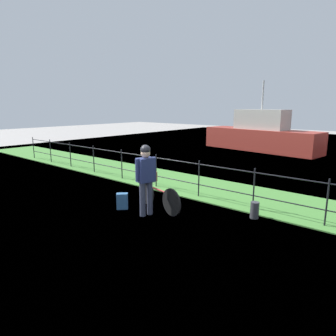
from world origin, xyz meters
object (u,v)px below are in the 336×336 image
(bicycle_main, at_px, (158,196))
(mooring_bollard, at_px, (255,210))
(wooden_crate, at_px, (149,176))
(moored_boat_near, at_px, (260,135))
(cyclist_person, at_px, (146,174))
(backpack_on_paving, at_px, (122,201))
(terrier_dog, at_px, (149,168))

(bicycle_main, height_order, mooring_bollard, bicycle_main)
(bicycle_main, height_order, wooden_crate, wooden_crate)
(bicycle_main, xyz_separation_m, wooden_crate, (-0.40, 0.09, 0.43))
(moored_boat_near, bearing_deg, cyclist_person, -78.84)
(cyclist_person, bearing_deg, bicycle_main, 97.76)
(cyclist_person, distance_m, backpack_on_paving, 1.11)
(bicycle_main, bearing_deg, moored_boat_near, 101.30)
(bicycle_main, relative_size, backpack_on_paving, 4.29)
(moored_boat_near, bearing_deg, terrier_dog, -80.43)
(cyclist_person, xyz_separation_m, mooring_bollard, (2.05, 1.47, -0.81))
(terrier_dog, bearing_deg, bicycle_main, -12.91)
(bicycle_main, bearing_deg, backpack_on_paving, -141.85)
(bicycle_main, xyz_separation_m, mooring_bollard, (2.11, 0.99, -0.16))
(mooring_bollard, bearing_deg, backpack_on_paving, -151.27)
(backpack_on_paving, xyz_separation_m, mooring_bollard, (2.82, 1.54, -0.01))
(bicycle_main, distance_m, moored_boat_near, 11.62)
(wooden_crate, distance_m, terrier_dog, 0.20)
(backpack_on_paving, xyz_separation_m, moored_boat_near, (-1.57, 11.94, 0.68))
(bicycle_main, distance_m, cyclist_person, 0.81)
(wooden_crate, xyz_separation_m, backpack_on_paving, (-0.31, -0.64, -0.58))
(wooden_crate, relative_size, moored_boat_near, 0.06)
(wooden_crate, bearing_deg, bicycle_main, -12.91)
(mooring_bollard, bearing_deg, terrier_dog, -159.96)
(bicycle_main, xyz_separation_m, cyclist_person, (0.06, -0.48, 0.65))
(backpack_on_paving, height_order, moored_boat_near, moored_boat_near)
(terrier_dog, distance_m, backpack_on_paving, 1.06)
(cyclist_person, relative_size, moored_boat_near, 0.24)
(backpack_on_paving, relative_size, mooring_bollard, 1.03)
(bicycle_main, relative_size, moored_boat_near, 0.25)
(cyclist_person, relative_size, mooring_bollard, 4.34)
(cyclist_person, xyz_separation_m, moored_boat_near, (-2.34, 11.86, -0.13))
(bicycle_main, bearing_deg, mooring_bollard, 25.13)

